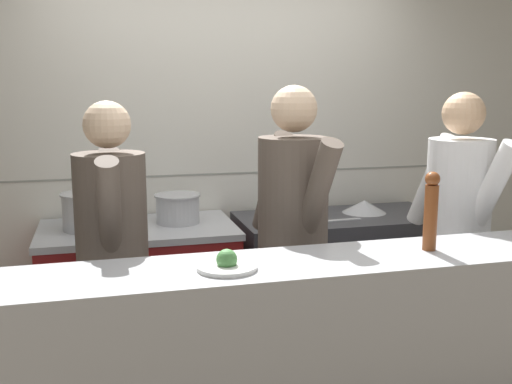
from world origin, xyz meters
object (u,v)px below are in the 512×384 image
(stock_pot, at_px, (87,210))
(chef_sous, at_px, (293,239))
(chefs_knife, at_px, (329,220))
(pepper_mill, at_px, (431,210))
(plated_dish_main, at_px, (227,264))
(oven_range, at_px, (140,297))
(sauce_pot, at_px, (178,208))
(chef_line, at_px, (456,232))
(mixing_bowl_steel, at_px, (364,206))
(chef_head_cook, at_px, (113,256))

(stock_pot, height_order, chef_sous, chef_sous)
(chefs_knife, distance_m, pepper_mill, 1.27)
(stock_pot, relative_size, plated_dish_main, 1.28)
(oven_range, relative_size, sauce_pot, 4.14)
(sauce_pot, relative_size, plated_dish_main, 1.20)
(oven_range, xyz_separation_m, chef_line, (1.67, -0.80, 0.50))
(chefs_knife, bearing_deg, sauce_pot, 169.19)
(oven_range, distance_m, sauce_pot, 0.60)
(stock_pot, height_order, mixing_bowl_steel, stock_pot)
(oven_range, bearing_deg, stock_pot, 178.45)
(mixing_bowl_steel, distance_m, chef_line, 0.87)
(oven_range, distance_m, chefs_knife, 1.28)
(sauce_pot, height_order, pepper_mill, pepper_mill)
(oven_range, height_order, stock_pot, stock_pot)
(plated_dish_main, relative_size, chef_sous, 0.14)
(chef_sous, relative_size, chef_line, 1.02)
(mixing_bowl_steel, xyz_separation_m, pepper_mill, (-0.36, -1.42, 0.29))
(oven_range, height_order, chef_head_cook, chef_head_cook)
(mixing_bowl_steel, bearing_deg, chef_line, -80.11)
(stock_pot, distance_m, pepper_mill, 2.01)
(pepper_mill, height_order, chef_line, chef_line)
(oven_range, bearing_deg, pepper_mill, -49.72)
(chef_head_cook, height_order, chef_sous, chef_sous)
(stock_pot, bearing_deg, sauce_pot, 3.84)
(chefs_knife, bearing_deg, oven_range, 173.52)
(mixing_bowl_steel, bearing_deg, pepper_mill, -104.33)
(plated_dish_main, bearing_deg, chef_sous, 52.53)
(stock_pot, xyz_separation_m, plated_dish_main, (0.54, -1.42, 0.05))
(pepper_mill, bearing_deg, mixing_bowl_steel, 75.67)
(mixing_bowl_steel, height_order, chefs_knife, mixing_bowl_steel)
(mixing_bowl_steel, height_order, pepper_mill, pepper_mill)
(oven_range, bearing_deg, sauce_pot, 9.96)
(oven_range, bearing_deg, chefs_knife, -6.48)
(mixing_bowl_steel, bearing_deg, plated_dish_main, -130.86)
(oven_range, xyz_separation_m, sauce_pot, (0.25, 0.04, 0.55))
(stock_pot, xyz_separation_m, chef_sous, (1.02, -0.80, -0.04))
(oven_range, distance_m, chef_head_cook, 0.89)
(chef_line, bearing_deg, oven_range, 141.41)
(mixing_bowl_steel, relative_size, pepper_mill, 0.86)
(oven_range, xyz_separation_m, pepper_mill, (1.16, -1.37, 0.77))
(sauce_pot, xyz_separation_m, chef_head_cook, (-0.42, -0.78, -0.06))
(chef_line, bearing_deg, chefs_knife, 112.90)
(chef_head_cook, bearing_deg, chef_line, 0.35)
(chef_sous, bearing_deg, stock_pot, 128.63)
(oven_range, relative_size, chef_head_cook, 0.70)
(oven_range, bearing_deg, chef_sous, -47.51)
(oven_range, xyz_separation_m, plated_dish_main, (0.25, -1.41, 0.61))
(plated_dish_main, xyz_separation_m, chef_head_cook, (-0.42, 0.68, -0.13))
(chefs_knife, distance_m, chef_head_cook, 1.48)
(sauce_pot, bearing_deg, chef_sous, -60.43)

